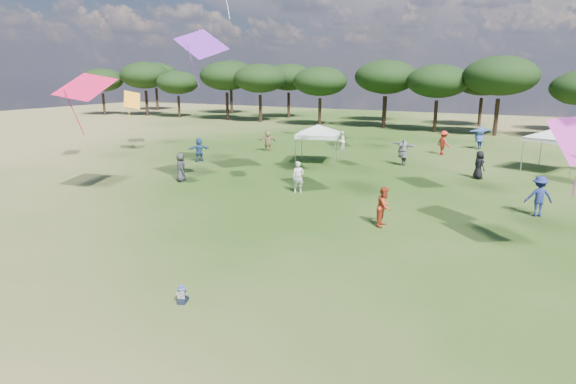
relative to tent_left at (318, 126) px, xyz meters
name	(u,v)px	position (x,y,z in m)	size (l,w,h in m)	color
ground	(133,353)	(5.91, -22.71, -2.49)	(140.00, 140.00, 0.00)	#2D4C16
tree_line	(494,78)	(8.30, 24.70, 2.93)	(108.78, 17.63, 7.77)	black
tent_left	(318,126)	(0.00, 0.00, 0.00)	(5.32, 5.32, 2.92)	gray
tent_right	(559,129)	(14.17, 4.05, 0.15)	(5.67, 5.67, 3.07)	gray
toddler	(182,295)	(5.34, -20.35, -2.27)	(0.38, 0.41, 0.50)	black
festival_crowd	(418,154)	(6.40, 1.62, -1.61)	(28.21, 24.62, 1.90)	navy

